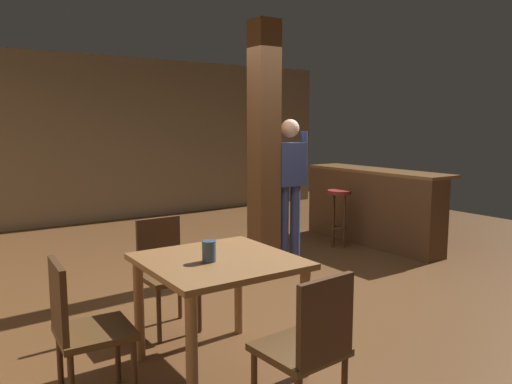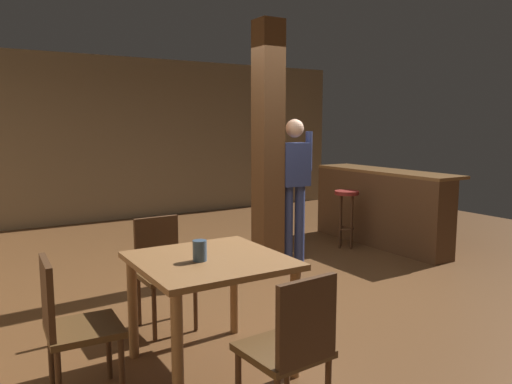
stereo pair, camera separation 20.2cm
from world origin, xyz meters
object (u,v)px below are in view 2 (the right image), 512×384
(chair_west, at_px, (70,322))
(chair_north, at_px, (162,266))
(chair_south, at_px, (292,345))
(standing_person, at_px, (294,181))
(dining_table, at_px, (210,276))
(bar_stool_near, at_px, (346,206))
(bar_counter, at_px, (379,207))
(napkin_cup, at_px, (200,251))

(chair_west, bearing_deg, chair_north, 43.08)
(chair_south, bearing_deg, standing_person, 54.27)
(chair_north, relative_size, chair_south, 1.00)
(dining_table, height_order, chair_north, chair_north)
(chair_south, bearing_deg, chair_north, 91.82)
(chair_west, relative_size, bar_stool_near, 1.15)
(dining_table, distance_m, standing_person, 2.63)
(standing_person, bearing_deg, chair_west, -148.87)
(chair_west, bearing_deg, chair_south, -44.64)
(dining_table, relative_size, bar_counter, 0.43)
(bar_counter, height_order, bar_stool_near, bar_counter)
(bar_stool_near, bearing_deg, standing_person, -163.51)
(bar_stool_near, bearing_deg, chair_west, -152.61)
(dining_table, relative_size, chair_south, 1.09)
(napkin_cup, xyz_separation_m, bar_stool_near, (3.13, 2.09, -0.27))
(chair_west, distance_m, bar_stool_near, 4.45)
(napkin_cup, bearing_deg, chair_south, -82.24)
(chair_south, xyz_separation_m, bar_counter, (3.50, 2.86, 0.02))
(bar_counter, bearing_deg, napkin_cup, -151.36)
(chair_north, distance_m, standing_person, 2.21)
(chair_north, bearing_deg, napkin_cup, -94.19)
(chair_north, bearing_deg, bar_counter, 17.19)
(dining_table, xyz_separation_m, napkin_cup, (-0.09, -0.03, 0.20))
(chair_north, relative_size, standing_person, 0.52)
(chair_west, height_order, bar_counter, bar_counter)
(napkin_cup, relative_size, standing_person, 0.08)
(chair_south, height_order, bar_stool_near, chair_south)
(chair_west, relative_size, standing_person, 0.52)
(chair_west, bearing_deg, standing_person, 31.13)
(bar_stool_near, bearing_deg, chair_north, -158.33)
(chair_west, xyz_separation_m, chair_south, (0.94, -0.93, 0.00))
(napkin_cup, bearing_deg, chair_west, 176.59)
(chair_north, distance_m, chair_south, 1.76)
(dining_table, height_order, bar_stool_near, bar_stool_near)
(chair_west, xyz_separation_m, bar_counter, (4.44, 1.93, 0.02))
(chair_north, xyz_separation_m, chair_west, (-0.89, -0.83, 0.00))
(dining_table, xyz_separation_m, standing_person, (1.94, 1.74, 0.36))
(standing_person, xyz_separation_m, bar_counter, (1.60, 0.21, -0.47))
(bar_counter, bearing_deg, chair_north, -162.81)
(napkin_cup, bearing_deg, dining_table, 20.55)
(chair_south, relative_size, napkin_cup, 6.46)
(standing_person, xyz_separation_m, bar_stool_near, (1.10, 0.33, -0.43))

